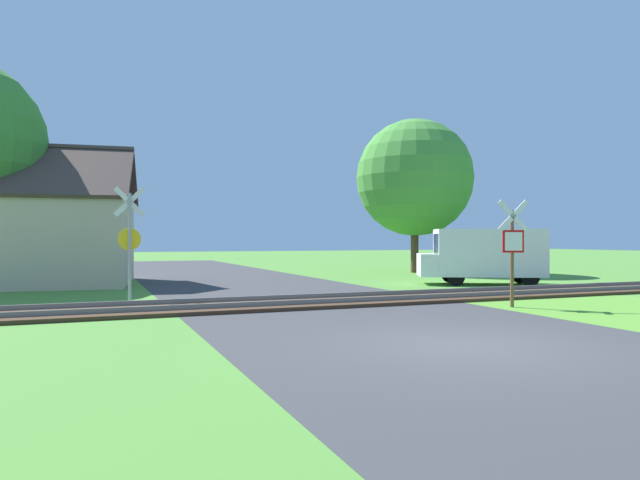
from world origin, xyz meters
TOP-DOWN VIEW (x-y plane):
  - ground_plane at (0.00, 0.00)m, footprint 160.00×160.00m
  - road_asphalt at (0.00, 2.00)m, footprint 8.01×80.00m
  - rail_track at (0.00, 6.78)m, footprint 60.00×2.60m
  - stop_sign_near at (4.54, 4.06)m, footprint 0.86×0.23m
  - crossing_sign_far at (-4.87, 9.04)m, footprint 0.88×0.14m
  - house at (-8.37, 17.31)m, footprint 9.16×7.54m
  - tree_far at (10.69, 19.06)m, footprint 6.42×6.42m
  - mail_truck at (8.87, 10.76)m, footprint 5.21×3.84m

SIDE VIEW (x-z plane):
  - ground_plane at x=0.00m, z-range 0.00..0.00m
  - road_asphalt at x=0.00m, z-range 0.00..0.01m
  - rail_track at x=0.00m, z-range -0.05..0.17m
  - mail_truck at x=8.87m, z-range 0.12..2.36m
  - stop_sign_near at x=4.54m, z-range 0.20..3.08m
  - house at x=-8.37m, z-range -0.94..4.73m
  - crossing_sign_far at x=-4.87m, z-range 0.23..3.56m
  - tree_far at x=10.69m, z-range 1.00..9.44m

